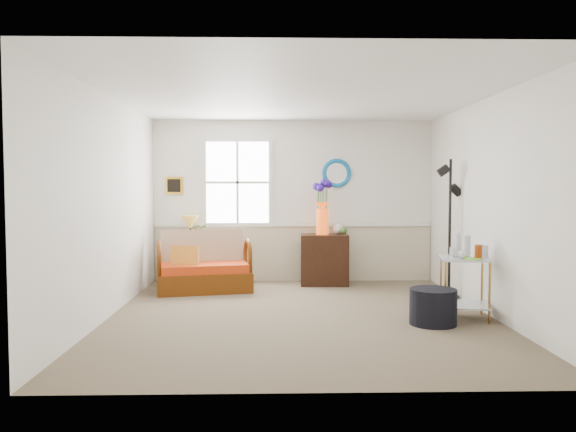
{
  "coord_description": "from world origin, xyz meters",
  "views": [
    {
      "loc": [
        -0.31,
        -6.58,
        1.53
      ],
      "look_at": [
        -0.14,
        0.27,
        1.17
      ],
      "focal_mm": 35.0,
      "sensor_mm": 36.0,
      "label": 1
    }
  ],
  "objects_px": {
    "loveseat": "(204,261)",
    "cabinet": "(324,260)",
    "side_table": "(464,288)",
    "lamp_stand": "(189,265)",
    "ottoman": "(433,307)",
    "floor_lamp": "(450,229)"
  },
  "relations": [
    {
      "from": "loveseat",
      "to": "ottoman",
      "type": "height_order",
      "value": "loveseat"
    },
    {
      "from": "cabinet",
      "to": "side_table",
      "type": "distance_m",
      "value": 2.7
    },
    {
      "from": "floor_lamp",
      "to": "side_table",
      "type": "bearing_deg",
      "value": -92.17
    },
    {
      "from": "side_table",
      "to": "ottoman",
      "type": "distance_m",
      "value": 0.54
    },
    {
      "from": "loveseat",
      "to": "ottoman",
      "type": "distance_m",
      "value": 3.49
    },
    {
      "from": "loveseat",
      "to": "cabinet",
      "type": "bearing_deg",
      "value": 3.27
    },
    {
      "from": "lamp_stand",
      "to": "side_table",
      "type": "height_order",
      "value": "side_table"
    },
    {
      "from": "side_table",
      "to": "ottoman",
      "type": "relative_size",
      "value": 1.38
    },
    {
      "from": "lamp_stand",
      "to": "floor_lamp",
      "type": "xyz_separation_m",
      "value": [
        3.76,
        -1.26,
        0.66
      ]
    },
    {
      "from": "lamp_stand",
      "to": "cabinet",
      "type": "relative_size",
      "value": 0.74
    },
    {
      "from": "cabinet",
      "to": "ottoman",
      "type": "bearing_deg",
      "value": -66.6
    },
    {
      "from": "loveseat",
      "to": "cabinet",
      "type": "distance_m",
      "value": 1.88
    },
    {
      "from": "side_table",
      "to": "lamp_stand",
      "type": "bearing_deg",
      "value": 145.07
    },
    {
      "from": "cabinet",
      "to": "ottoman",
      "type": "xyz_separation_m",
      "value": [
        0.98,
        -2.57,
        -0.19
      ]
    },
    {
      "from": "cabinet",
      "to": "floor_lamp",
      "type": "height_order",
      "value": "floor_lamp"
    },
    {
      "from": "lamp_stand",
      "to": "floor_lamp",
      "type": "height_order",
      "value": "floor_lamp"
    },
    {
      "from": "loveseat",
      "to": "floor_lamp",
      "type": "height_order",
      "value": "floor_lamp"
    },
    {
      "from": "lamp_stand",
      "to": "ottoman",
      "type": "relative_size",
      "value": 1.12
    },
    {
      "from": "floor_lamp",
      "to": "ottoman",
      "type": "distance_m",
      "value": 1.79
    },
    {
      "from": "cabinet",
      "to": "side_table",
      "type": "xyz_separation_m",
      "value": [
        1.42,
        -2.3,
        -0.04
      ]
    },
    {
      "from": "loveseat",
      "to": "cabinet",
      "type": "height_order",
      "value": "loveseat"
    },
    {
      "from": "floor_lamp",
      "to": "ottoman",
      "type": "height_order",
      "value": "floor_lamp"
    }
  ]
}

